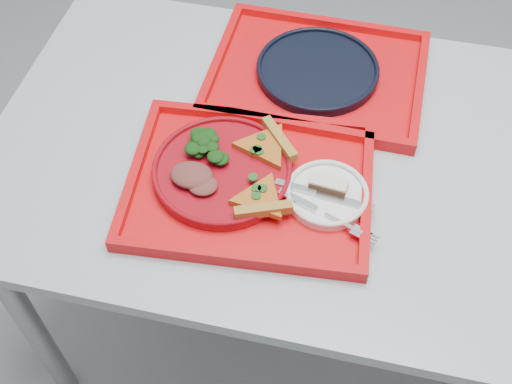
{
  "coord_description": "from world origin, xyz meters",
  "views": [
    {
      "loc": [
        -0.08,
        -0.83,
        1.71
      ],
      "look_at": [
        -0.24,
        -0.14,
        0.78
      ],
      "focal_mm": 45.0,
      "sensor_mm": 36.0,
      "label": 1
    }
  ],
  "objects_px": {
    "tray_main": "(250,186)",
    "navy_plate": "(318,71)",
    "dinner_plate": "(222,172)",
    "dessert_bar": "(328,184)",
    "tray_far": "(317,76)"
  },
  "relations": [
    {
      "from": "tray_main",
      "to": "dessert_bar",
      "type": "bearing_deg",
      "value": 0.51
    },
    {
      "from": "tray_main",
      "to": "dessert_bar",
      "type": "xyz_separation_m",
      "value": [
        0.14,
        0.01,
        0.03
      ]
    },
    {
      "from": "dinner_plate",
      "to": "dessert_bar",
      "type": "relative_size",
      "value": 3.65
    },
    {
      "from": "tray_main",
      "to": "dinner_plate",
      "type": "relative_size",
      "value": 1.73
    },
    {
      "from": "tray_main",
      "to": "dinner_plate",
      "type": "height_order",
      "value": "dinner_plate"
    },
    {
      "from": "tray_far",
      "to": "dessert_bar",
      "type": "bearing_deg",
      "value": -76.34
    },
    {
      "from": "tray_main",
      "to": "navy_plate",
      "type": "distance_m",
      "value": 0.33
    },
    {
      "from": "navy_plate",
      "to": "tray_main",
      "type": "bearing_deg",
      "value": -102.83
    },
    {
      "from": "tray_main",
      "to": "dinner_plate",
      "type": "distance_m",
      "value": 0.06
    },
    {
      "from": "tray_main",
      "to": "navy_plate",
      "type": "height_order",
      "value": "navy_plate"
    },
    {
      "from": "tray_far",
      "to": "dessert_bar",
      "type": "relative_size",
      "value": 6.33
    },
    {
      "from": "tray_far",
      "to": "dinner_plate",
      "type": "distance_m",
      "value": 0.34
    },
    {
      "from": "tray_main",
      "to": "navy_plate",
      "type": "xyz_separation_m",
      "value": [
        0.07,
        0.32,
        0.01
      ]
    },
    {
      "from": "tray_far",
      "to": "dessert_bar",
      "type": "distance_m",
      "value": 0.32
    },
    {
      "from": "tray_main",
      "to": "navy_plate",
      "type": "relative_size",
      "value": 1.73
    }
  ]
}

